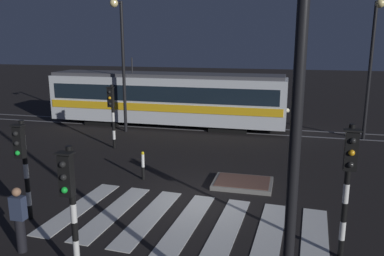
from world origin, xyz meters
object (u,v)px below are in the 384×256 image
object	(u,v)px
traffic_light_corner_far_left	(112,107)
tram	(166,98)
traffic_light_corner_near_left	(22,156)
bollard_island_edge	(143,165)
traffic_light_kerb_mid_left	(70,194)
pedestrian_waiting_at_kerb	(19,219)
street_lamp_trackside_left	(121,51)
street_lamp_near_kerb	(300,59)
street_lamp_trackside_right	(373,54)
traffic_light_corner_near_right	(348,173)

from	to	relation	value
traffic_light_corner_far_left	tram	distance (m)	5.60
traffic_light_corner_near_left	tram	xyz separation A→B (m)	(-0.00, 13.28, -0.24)
bollard_island_edge	traffic_light_kerb_mid_left	bearing A→B (deg)	-82.55
bollard_island_edge	pedestrian_waiting_at_kerb	bearing A→B (deg)	-100.78
street_lamp_trackside_left	pedestrian_waiting_at_kerb	world-z (taller)	street_lamp_trackside_left
street_lamp_near_kerb	pedestrian_waiting_at_kerb	xyz separation A→B (m)	(-6.47, 1.88, -4.10)
traffic_light_kerb_mid_left	traffic_light_corner_far_left	bearing A→B (deg)	110.84
traffic_light_corner_far_left	street_lamp_near_kerb	bearing A→B (deg)	-53.22
traffic_light_corner_near_left	pedestrian_waiting_at_kerb	xyz separation A→B (m)	(0.98, -1.56, -1.10)
street_lamp_near_kerb	traffic_light_kerb_mid_left	bearing A→B (deg)	165.12
traffic_light_kerb_mid_left	street_lamp_trackside_left	world-z (taller)	street_lamp_trackside_left
traffic_light_corner_far_left	bollard_island_edge	distance (m)	4.98
traffic_light_corner_near_left	street_lamp_trackside_right	world-z (taller)	street_lamp_trackside_right
traffic_light_corner_far_left	traffic_light_corner_near_right	bearing A→B (deg)	-38.67
traffic_light_corner_near_left	pedestrian_waiting_at_kerb	size ratio (longest dim) A/B	1.76
traffic_light_kerb_mid_left	pedestrian_waiting_at_kerb	size ratio (longest dim) A/B	1.78
pedestrian_waiting_at_kerb	traffic_light_corner_near_left	bearing A→B (deg)	121.99
traffic_light_kerb_mid_left	street_lamp_near_kerb	distance (m)	5.59
street_lamp_trackside_left	tram	world-z (taller)	street_lamp_trackside_left
street_lamp_trackside_left	pedestrian_waiting_at_kerb	bearing A→B (deg)	-77.46
traffic_light_corner_near_left	traffic_light_corner_far_left	world-z (taller)	traffic_light_corner_far_left
traffic_light_kerb_mid_left	traffic_light_corner_far_left	world-z (taller)	traffic_light_corner_far_left
street_lamp_trackside_left	bollard_island_edge	xyz separation A→B (m)	(3.88, -6.98, -4.06)
street_lamp_near_kerb	bollard_island_edge	xyz separation A→B (m)	(-5.40, 7.52, -4.42)
street_lamp_near_kerb	traffic_light_corner_far_left	bearing A→B (deg)	126.78
traffic_light_kerb_mid_left	street_lamp_trackside_left	distance (m)	14.33
traffic_light_corner_far_left	street_lamp_near_kerb	distance (m)	14.30
traffic_light_corner_far_left	pedestrian_waiting_at_kerb	bearing A→B (deg)	-78.44
street_lamp_trackside_left	tram	distance (m)	4.07
street_lamp_trackside_right	tram	size ratio (longest dim) A/B	0.49
traffic_light_corner_near_right	tram	world-z (taller)	tram
traffic_light_corner_near_right	street_lamp_near_kerb	size ratio (longest dim) A/B	0.42
traffic_light_corner_near_right	bollard_island_edge	distance (m)	7.99
street_lamp_near_kerb	traffic_light_corner_near_left	bearing A→B (deg)	155.18
street_lamp_near_kerb	street_lamp_trackside_left	world-z (taller)	street_lamp_near_kerb
street_lamp_trackside_left	street_lamp_trackside_right	xyz separation A→B (m)	(13.08, 1.48, -0.08)
traffic_light_kerb_mid_left	street_lamp_trackside_right	bearing A→B (deg)	60.43
street_lamp_trackside_left	street_lamp_trackside_right	world-z (taller)	street_lamp_trackside_left
tram	bollard_island_edge	world-z (taller)	tram
traffic_light_corner_near_right	pedestrian_waiting_at_kerb	xyz separation A→B (m)	(-7.76, -1.59, -1.34)
traffic_light_corner_near_right	traffic_light_corner_near_left	size ratio (longest dim) A/B	1.12
street_lamp_near_kerb	tram	world-z (taller)	street_lamp_near_kerb
tram	street_lamp_trackside_right	bearing A→B (deg)	-3.79
traffic_light_corner_near_left	street_lamp_trackside_right	xyz separation A→B (m)	(11.25, 12.54, 2.55)
traffic_light_corner_near_left	street_lamp_trackside_left	xyz separation A→B (m)	(-1.83, 11.06, 2.63)
traffic_light_corner_far_left	bollard_island_edge	size ratio (longest dim) A/B	2.82
street_lamp_near_kerb	bollard_island_edge	world-z (taller)	street_lamp_near_kerb
street_lamp_trackside_right	bollard_island_edge	world-z (taller)	street_lamp_trackside_right
tram	pedestrian_waiting_at_kerb	world-z (taller)	tram
traffic_light_corner_near_right	traffic_light_kerb_mid_left	world-z (taller)	traffic_light_corner_near_right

